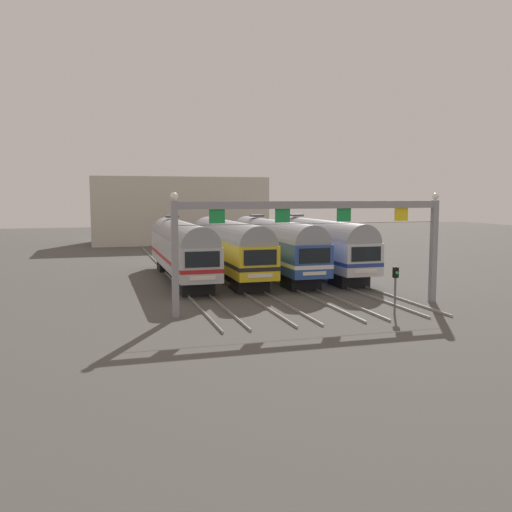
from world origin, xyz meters
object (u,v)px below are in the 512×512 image
commuter_train_blue (274,245)px  commuter_train_yellow (229,246)px  commuter_train_stainless (181,247)px  commuter_train_silver (317,244)px  catenary_gantry (314,224)px  yard_signal_mast (395,281)px

commuter_train_blue → commuter_train_yellow: bearing=-179.9°
commuter_train_stainless → commuter_train_blue: same height
commuter_train_yellow → commuter_train_blue: bearing=0.1°
commuter_train_stainless → commuter_train_yellow: commuter_train_stainless is taller
commuter_train_stainless → commuter_train_silver: (11.70, 0.00, 0.00)m
commuter_train_stainless → commuter_train_silver: bearing=0.0°
commuter_train_silver → catenary_gantry: (-5.85, -13.50, 2.40)m
catenary_gantry → yard_signal_mast: size_ratio=6.07×
commuter_train_stainless → commuter_train_blue: bearing=0.0°
commuter_train_stainless → commuter_train_silver: same height
commuter_train_stainless → commuter_train_yellow: 3.90m
commuter_train_stainless → commuter_train_yellow: size_ratio=1.00×
commuter_train_yellow → commuter_train_silver: 7.80m
commuter_train_stainless → yard_signal_mast: commuter_train_stainless is taller
commuter_train_yellow → commuter_train_blue: size_ratio=1.00×
commuter_train_yellow → catenary_gantry: size_ratio=1.07×
commuter_train_yellow → commuter_train_blue: 3.90m
commuter_train_blue → commuter_train_silver: same height
yard_signal_mast → catenary_gantry: bearing=144.0°
commuter_train_yellow → catenary_gantry: 13.85m
commuter_train_silver → catenary_gantry: 14.91m
commuter_train_silver → yard_signal_mast: size_ratio=6.48×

